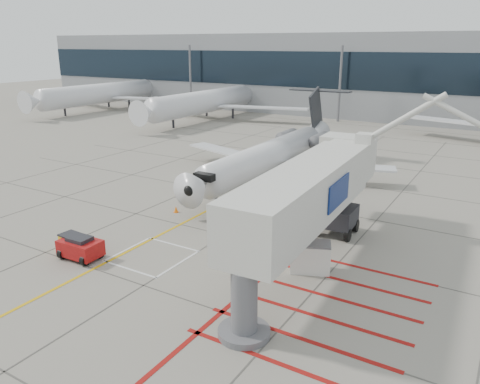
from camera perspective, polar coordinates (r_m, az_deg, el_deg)
The scene contains 11 objects.
ground_plane at distance 28.60m, azimuth -6.26°, elevation -7.93°, with size 260.00×260.00×0.00m, color gray.
regional_jet at distance 41.52m, azimuth 2.12°, elevation 5.80°, with size 22.81×28.76×7.54m, color silver, non-canonical shape.
jet_bridge at distance 25.45m, azimuth 7.86°, elevation -1.48°, with size 9.55×20.15×8.06m, color silver, non-canonical shape.
pushback_tug at distance 29.62m, azimuth -18.88°, elevation -6.36°, with size 2.49×1.56×1.45m, color #AE1011, non-canonical shape.
spill_bin at distance 30.46m, azimuth -19.70°, elevation -5.97°, with size 1.45×0.97×1.26m, color yellow, non-canonical shape.
baggage_cart at distance 34.00m, azimuth -2.42°, elevation -2.52°, with size 1.82×1.15×1.15m, color #525155, non-canonical shape.
ground_power_unit at distance 26.80m, azimuth 8.58°, elevation -7.81°, with size 2.19×1.28×1.73m, color silver, non-canonical shape.
cone_nose at distance 35.96m, azimuth -7.81°, elevation -2.10°, with size 0.35×0.35×0.48m, color orange.
cone_side at distance 32.97m, azimuth 2.38°, elevation -3.85°, with size 0.32×0.32×0.44m, color #FF4D0D.
bg_aircraft_a at distance 96.16m, azimuth -15.59°, elevation 13.06°, with size 33.65×37.38×11.22m, color silver, non-canonical shape.
bg_aircraft_b at distance 80.56m, azimuth -3.29°, elevation 12.79°, with size 32.81×36.46×10.94m, color silver, non-canonical shape.
Camera 1 is at (15.85, -20.37, 12.31)m, focal length 35.00 mm.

